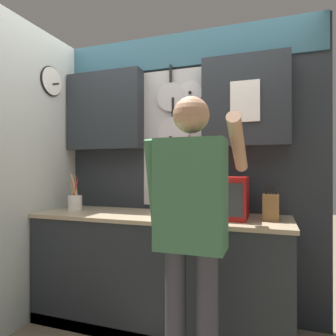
% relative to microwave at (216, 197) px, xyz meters
% --- Properties ---
extents(ground_plane, '(14.00, 14.00, 0.00)m').
position_rel_microwave_xyz_m(ground_plane, '(-0.47, -0.01, -1.05)').
color(ground_plane, '#756651').
extents(base_cabinet_counter, '(2.05, 0.65, 0.90)m').
position_rel_microwave_xyz_m(base_cabinet_counter, '(-0.47, -0.01, -0.61)').
color(base_cabinet_counter, '#23282D').
rests_on(base_cabinet_counter, ground_plane).
extents(back_wall_unit, '(2.62, 0.22, 2.48)m').
position_rel_microwave_xyz_m(back_wall_unit, '(-0.47, 0.28, 0.45)').
color(back_wall_unit, '#23282D').
rests_on(back_wall_unit, ground_plane).
extents(side_wall, '(0.07, 1.60, 2.48)m').
position_rel_microwave_xyz_m(side_wall, '(-1.51, -0.40, 0.20)').
color(side_wall, silver).
rests_on(side_wall, ground_plane).
extents(microwave, '(0.46, 0.36, 0.31)m').
position_rel_microwave_xyz_m(microwave, '(0.00, 0.00, 0.00)').
color(microwave, red).
rests_on(microwave, base_cabinet_counter).
extents(knife_block, '(0.11, 0.15, 0.27)m').
position_rel_microwave_xyz_m(knife_block, '(0.39, 0.00, -0.06)').
color(knife_block, brown).
rests_on(knife_block, base_cabinet_counter).
extents(utensil_crock, '(0.12, 0.12, 0.33)m').
position_rel_microwave_xyz_m(utensil_crock, '(-1.28, 0.00, -0.07)').
color(utensil_crock, white).
rests_on(utensil_crock, base_cabinet_counter).
extents(person, '(0.54, 0.61, 1.67)m').
position_rel_microwave_xyz_m(person, '(-0.02, -0.65, -0.06)').
color(person, '#383842').
rests_on(person, ground_plane).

